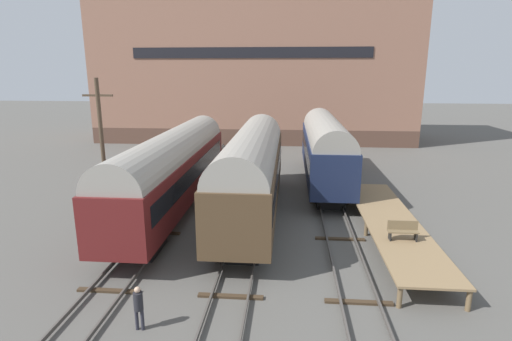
{
  "coord_description": "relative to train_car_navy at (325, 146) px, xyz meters",
  "views": [
    {
      "loc": [
        2.18,
        -16.94,
        8.67
      ],
      "look_at": [
        0.0,
        9.0,
        2.2
      ],
      "focal_mm": 28.0,
      "sensor_mm": 36.0,
      "label": 1
    }
  ],
  "objects": [
    {
      "name": "track_right",
      "position": [
        -0.0,
        -13.88,
        -2.89
      ],
      "size": [
        2.6,
        60.0,
        0.26
      ],
      "color": "#4C4742",
      "rests_on": "ground"
    },
    {
      "name": "track_middle",
      "position": [
        -4.97,
        -13.88,
        -2.89
      ],
      "size": [
        2.6,
        60.0,
        0.26
      ],
      "color": "#4C4742",
      "rests_on": "ground"
    },
    {
      "name": "ground_plane",
      "position": [
        -4.97,
        -13.88,
        -3.03
      ],
      "size": [
        200.0,
        200.0,
        0.0
      ],
      "primitive_type": "plane",
      "color": "#56544F"
    },
    {
      "name": "train_car_brown",
      "position": [
        -4.97,
        -7.51,
        0.04
      ],
      "size": [
        3.14,
        16.72,
        5.42
      ],
      "color": "black",
      "rests_on": "ground"
    },
    {
      "name": "track_left",
      "position": [
        -9.95,
        -13.88,
        -2.89
      ],
      "size": [
        2.6,
        60.0,
        0.26
      ],
      "color": "#4C4742",
      "rests_on": "ground"
    },
    {
      "name": "bench",
      "position": [
        2.63,
        -12.79,
        -1.59
      ],
      "size": [
        1.4,
        0.4,
        0.91
      ],
      "color": "brown",
      "rests_on": "station_platform"
    },
    {
      "name": "train_car_maroon",
      "position": [
        -9.95,
        -7.11,
        -0.09
      ],
      "size": [
        2.95,
        18.36,
        5.14
      ],
      "color": "black",
      "rests_on": "ground"
    },
    {
      "name": "warehouse_building",
      "position": [
        -7.38,
        22.36,
        6.76
      ],
      "size": [
        39.28,
        12.25,
        19.58
      ],
      "color": "brown",
      "rests_on": "ground"
    },
    {
      "name": "train_car_navy",
      "position": [
        0.0,
        0.0,
        0.0
      ],
      "size": [
        3.02,
        15.46,
        5.33
      ],
      "color": "black",
      "rests_on": "ground"
    },
    {
      "name": "station_platform",
      "position": [
        2.72,
        -10.17,
        -2.15
      ],
      "size": [
        2.8,
        13.99,
        0.95
      ],
      "color": "#8C704C",
      "rests_on": "ground"
    },
    {
      "name": "person_worker",
      "position": [
        -7.79,
        -19.13,
        -2.05
      ],
      "size": [
        0.32,
        0.32,
        1.63
      ],
      "color": "#282833",
      "rests_on": "ground"
    },
    {
      "name": "utility_pole",
      "position": [
        -13.85,
        -8.34,
        1.3
      ],
      "size": [
        1.8,
        0.24,
        8.33
      ],
      "color": "#473828",
      "rests_on": "ground"
    }
  ]
}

